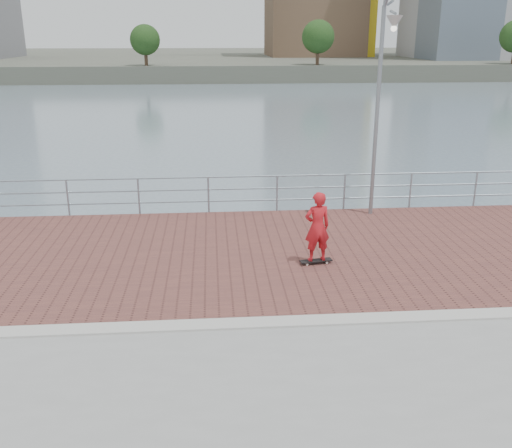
{
  "coord_description": "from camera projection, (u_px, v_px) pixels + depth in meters",
  "views": [
    {
      "loc": [
        -0.9,
        -9.41,
        5.17
      ],
      "look_at": [
        0.0,
        2.0,
        1.3
      ],
      "focal_mm": 40.0,
      "sensor_mm": 36.0,
      "label": 1
    }
  ],
  "objects": [
    {
      "name": "water",
      "position": [
        264.0,
        414.0,
        11.25
      ],
      "size": [
        400.0,
        400.0,
        0.0
      ],
      "primitive_type": "plane",
      "color": "slate",
      "rests_on": "ground"
    },
    {
      "name": "brick_lane",
      "position": [
        251.0,
        253.0,
        14.0
      ],
      "size": [
        40.0,
        6.8,
        0.02
      ],
      "primitive_type": "cube",
      "color": "brown",
      "rests_on": "seawall"
    },
    {
      "name": "curb",
      "position": [
        264.0,
        323.0,
        10.6
      ],
      "size": [
        40.0,
        0.4,
        0.06
      ],
      "primitive_type": "cube",
      "color": "#B7B5AD",
      "rests_on": "seawall"
    },
    {
      "name": "far_shore",
      "position": [
        213.0,
        60.0,
        126.53
      ],
      "size": [
        320.0,
        95.0,
        2.5
      ],
      "primitive_type": "cube",
      "color": "#4C5142",
      "rests_on": "ground"
    },
    {
      "name": "guardrail",
      "position": [
        243.0,
        190.0,
        16.99
      ],
      "size": [
        39.06,
        0.06,
        1.13
      ],
      "color": "#8C9EA8",
      "rests_on": "brick_lane"
    },
    {
      "name": "street_lamp",
      "position": [
        384.0,
        71.0,
        15.29
      ],
      "size": [
        0.43,
        1.24,
        5.86
      ],
      "color": "gray",
      "rests_on": "brick_lane"
    },
    {
      "name": "skateboard",
      "position": [
        316.0,
        261.0,
        13.31
      ],
      "size": [
        0.78,
        0.32,
        0.09
      ],
      "rotation": [
        0.0,
        0.0,
        0.17
      ],
      "color": "black",
      "rests_on": "brick_lane"
    },
    {
      "name": "skateboarder",
      "position": [
        317.0,
        227.0,
        13.04
      ],
      "size": [
        0.66,
        0.49,
        1.65
      ],
      "primitive_type": "imported",
      "rotation": [
        0.0,
        0.0,
        3.31
      ],
      "color": "red",
      "rests_on": "skateboard"
    },
    {
      "name": "shoreline_trees",
      "position": [
        262.0,
        38.0,
        82.45
      ],
      "size": [
        144.4,
        4.8,
        6.4
      ],
      "color": "#473323",
      "rests_on": "far_shore"
    }
  ]
}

